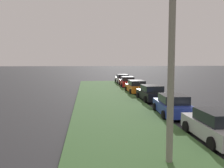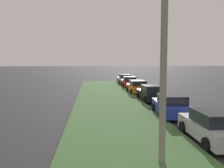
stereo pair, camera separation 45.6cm
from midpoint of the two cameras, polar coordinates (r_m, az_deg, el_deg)
grass_median at (r=14.80m, az=2.50°, el=-9.14°), size 60.00×6.00×0.12m
parked_car_silver at (r=12.83m, az=22.65°, el=-8.83°), size 4.30×2.03×1.47m
parked_car_blue at (r=17.64m, az=13.83°, el=-4.73°), size 4.40×2.21×1.47m
parked_car_black at (r=23.67m, az=9.38°, el=-2.08°), size 4.37×2.16×1.47m
parked_car_orange at (r=29.05m, az=6.15°, el=-0.65°), size 4.35×2.11×1.47m
parked_car_red at (r=35.52m, az=4.24°, el=0.47°), size 4.34×2.10×1.47m
parked_car_white at (r=40.82m, az=3.15°, el=1.12°), size 4.32×2.07×1.47m
streetlight at (r=9.13m, az=15.21°, el=9.05°), size 1.06×2.81×7.50m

